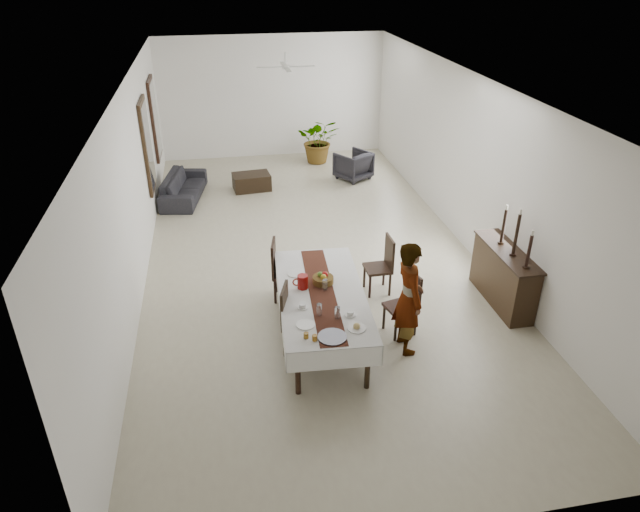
{
  "coord_description": "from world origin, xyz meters",
  "views": [
    {
      "loc": [
        -1.56,
        -9.42,
        5.12
      ],
      "look_at": [
        -0.19,
        -2.04,
        1.05
      ],
      "focal_mm": 32.0,
      "sensor_mm": 36.0,
      "label": 1
    }
  ],
  "objects_px": {
    "sideboard_body": "(503,277)",
    "dining_table_top": "(322,295)",
    "red_pitcher": "(303,282)",
    "sofa": "(184,187)",
    "woman": "(409,298)"
  },
  "relations": [
    {
      "from": "dining_table_top",
      "to": "red_pitcher",
      "type": "xyz_separation_m",
      "value": [
        -0.25,
        0.17,
        0.14
      ]
    },
    {
      "from": "sideboard_body",
      "to": "sofa",
      "type": "relative_size",
      "value": 0.79
    },
    {
      "from": "sofa",
      "to": "dining_table_top",
      "type": "bearing_deg",
      "value": -149.79
    },
    {
      "from": "sideboard_body",
      "to": "dining_table_top",
      "type": "bearing_deg",
      "value": -171.99
    },
    {
      "from": "woman",
      "to": "sideboard_body",
      "type": "xyz_separation_m",
      "value": [
        1.92,
        0.89,
        -0.39
      ]
    },
    {
      "from": "woman",
      "to": "sideboard_body",
      "type": "relative_size",
      "value": 1.12
    },
    {
      "from": "sofa",
      "to": "woman",
      "type": "bearing_deg",
      "value": -142.42
    },
    {
      "from": "woman",
      "to": "sideboard_body",
      "type": "distance_m",
      "value": 2.15
    },
    {
      "from": "dining_table_top",
      "to": "sideboard_body",
      "type": "bearing_deg",
      "value": 11.55
    },
    {
      "from": "red_pitcher",
      "to": "sideboard_body",
      "type": "height_order",
      "value": "red_pitcher"
    },
    {
      "from": "dining_table_top",
      "to": "woman",
      "type": "distance_m",
      "value": 1.24
    },
    {
      "from": "sofa",
      "to": "sideboard_body",
      "type": "bearing_deg",
      "value": -126.07
    },
    {
      "from": "red_pitcher",
      "to": "sofa",
      "type": "bearing_deg",
      "value": 108.42
    },
    {
      "from": "red_pitcher",
      "to": "sofa",
      "type": "relative_size",
      "value": 0.11
    },
    {
      "from": "woman",
      "to": "sideboard_body",
      "type": "bearing_deg",
      "value": -67.38
    }
  ]
}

